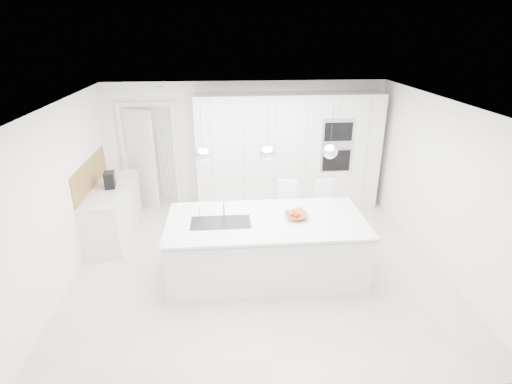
{
  "coord_description": "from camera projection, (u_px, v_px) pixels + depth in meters",
  "views": [
    {
      "loc": [
        -0.48,
        -5.35,
        3.44
      ],
      "look_at": [
        0.0,
        0.3,
        1.1
      ],
      "focal_mm": 28.0,
      "sensor_mm": 36.0,
      "label": 1
    }
  ],
  "objects": [
    {
      "name": "floor",
      "position": [
        258.0,
        264.0,
        6.28
      ],
      "size": [
        5.5,
        5.5,
        0.0
      ],
      "primitive_type": "plane",
      "color": "beige",
      "rests_on": "ground"
    },
    {
      "name": "wall_back",
      "position": [
        247.0,
        144.0,
        8.1
      ],
      "size": [
        5.5,
        0.0,
        5.5
      ],
      "primitive_type": "plane",
      "rotation": [
        1.57,
        0.0,
        0.0
      ],
      "color": "white",
      "rests_on": "ground"
    },
    {
      "name": "wall_left",
      "position": [
        62.0,
        197.0,
        5.58
      ],
      "size": [
        0.0,
        5.0,
        5.0
      ],
      "primitive_type": "plane",
      "rotation": [
        1.57,
        0.0,
        1.57
      ],
      "color": "white",
      "rests_on": "ground"
    },
    {
      "name": "ceiling",
      "position": [
        258.0,
        104.0,
        5.32
      ],
      "size": [
        5.5,
        5.5,
        0.0
      ],
      "primitive_type": "plane",
      "rotation": [
        3.14,
        0.0,
        0.0
      ],
      "color": "white",
      "rests_on": "wall_back"
    },
    {
      "name": "tall_cabinets",
      "position": [
        288.0,
        152.0,
        7.93
      ],
      "size": [
        3.6,
        0.6,
        2.3
      ],
      "primitive_type": "cube",
      "color": "white",
      "rests_on": "floor"
    },
    {
      "name": "oven_stack",
      "position": [
        337.0,
        146.0,
        7.63
      ],
      "size": [
        0.62,
        0.04,
        1.05
      ],
      "primitive_type": null,
      "color": "#A5A5A8",
      "rests_on": "tall_cabinets"
    },
    {
      "name": "doorway_frame",
      "position": [
        150.0,
        158.0,
        8.01
      ],
      "size": [
        1.11,
        0.08,
        2.13
      ],
      "primitive_type": null,
      "color": "white",
      "rests_on": "floor"
    },
    {
      "name": "hallway_door",
      "position": [
        137.0,
        160.0,
        7.95
      ],
      "size": [
        0.76,
        0.38,
        2.0
      ],
      "primitive_type": "cube",
      "rotation": [
        0.0,
        0.0,
        -0.44
      ],
      "color": "white",
      "rests_on": "floor"
    },
    {
      "name": "radiator",
      "position": [
        167.0,
        166.0,
        8.09
      ],
      "size": [
        0.32,
        0.04,
        1.4
      ],
      "primitive_type": null,
      "color": "white",
      "rests_on": "floor"
    },
    {
      "name": "left_base_cabinets",
      "position": [
        113.0,
        212.0,
        7.03
      ],
      "size": [
        0.6,
        1.8,
        0.86
      ],
      "primitive_type": "cube",
      "color": "white",
      "rests_on": "floor"
    },
    {
      "name": "left_worktop",
      "position": [
        110.0,
        189.0,
        6.85
      ],
      "size": [
        0.62,
        1.82,
        0.04
      ],
      "primitive_type": "cube",
      "color": "white",
      "rests_on": "left_base_cabinets"
    },
    {
      "name": "oak_backsplash",
      "position": [
        90.0,
        174.0,
        6.73
      ],
      "size": [
        0.02,
        1.8,
        0.5
      ],
      "primitive_type": "cube",
      "color": "olive",
      "rests_on": "wall_left"
    },
    {
      "name": "island_base",
      "position": [
        266.0,
        250.0,
        5.84
      ],
      "size": [
        2.8,
        1.2,
        0.86
      ],
      "primitive_type": "cube",
      "color": "white",
      "rests_on": "floor"
    },
    {
      "name": "island_worktop",
      "position": [
        266.0,
        220.0,
        5.72
      ],
      "size": [
        2.84,
        1.4,
        0.04
      ],
      "primitive_type": "cube",
      "color": "white",
      "rests_on": "island_base"
    },
    {
      "name": "island_sink",
      "position": [
        221.0,
        228.0,
        5.64
      ],
      "size": [
        0.84,
        0.44,
        0.18
      ],
      "primitive_type": null,
      "color": "#3F3F42",
      "rests_on": "island_worktop"
    },
    {
      "name": "island_tap",
      "position": [
        224.0,
        207.0,
        5.74
      ],
      "size": [
        0.02,
        0.02,
        0.3
      ],
      "primitive_type": "cylinder",
      "color": "white",
      "rests_on": "island_worktop"
    },
    {
      "name": "pendant_left",
      "position": [
        203.0,
        155.0,
        5.22
      ],
      "size": [
        0.2,
        0.2,
        0.2
      ],
      "primitive_type": "sphere",
      "color": "white",
      "rests_on": "ceiling"
    },
    {
      "name": "pendant_mid",
      "position": [
        267.0,
        153.0,
        5.28
      ],
      "size": [
        0.2,
        0.2,
        0.2
      ],
      "primitive_type": "sphere",
      "color": "white",
      "rests_on": "ceiling"
    },
    {
      "name": "pendant_right",
      "position": [
        330.0,
        152.0,
        5.35
      ],
      "size": [
        0.2,
        0.2,
        0.2
      ],
      "primitive_type": "sphere",
      "color": "white",
      "rests_on": "ceiling"
    },
    {
      "name": "fruit_bowl",
      "position": [
        297.0,
        216.0,
        5.72
      ],
      "size": [
        0.37,
        0.37,
        0.08
      ],
      "primitive_type": "imported",
      "rotation": [
        0.0,
        0.0,
        0.17
      ],
      "color": "olive",
      "rests_on": "island_worktop"
    },
    {
      "name": "espresso_machine",
      "position": [
        110.0,
        180.0,
        6.8
      ],
      "size": [
        0.2,
        0.28,
        0.27
      ],
      "primitive_type": "cube",
      "rotation": [
        0.0,
        0.0,
        0.14
      ],
      "color": "black",
      "rests_on": "left_worktop"
    },
    {
      "name": "bar_stool_left",
      "position": [
        288.0,
        214.0,
        6.69
      ],
      "size": [
        0.52,
        0.6,
        1.09
      ],
      "primitive_type": null,
      "rotation": [
        0.0,
        0.0,
        -0.39
      ],
      "color": "white",
      "rests_on": "floor"
    },
    {
      "name": "bar_stool_right",
      "position": [
        326.0,
        214.0,
        6.69
      ],
      "size": [
        0.45,
        0.56,
        1.1
      ],
      "primitive_type": null,
      "rotation": [
        0.0,
        0.0,
        0.18
      ],
      "color": "white",
      "rests_on": "floor"
    },
    {
      "name": "apple_a",
      "position": [
        293.0,
        214.0,
        5.71
      ],
      "size": [
        0.08,
        0.08,
        0.08
      ],
      "primitive_type": "sphere",
      "color": "red",
      "rests_on": "fruit_bowl"
    },
    {
      "name": "apple_b",
      "position": [
        297.0,
        215.0,
        5.66
      ],
      "size": [
        0.09,
        0.09,
        0.09
      ],
      "primitive_type": "sphere",
      "color": "red",
      "rests_on": "fruit_bowl"
    },
    {
      "name": "apple_c",
      "position": [
        298.0,
        215.0,
        5.68
      ],
      "size": [
        0.08,
        0.08,
        0.08
      ],
      "primitive_type": "sphere",
      "color": "red",
      "rests_on": "fruit_bowl"
    },
    {
      "name": "banana_bunch",
      "position": [
        296.0,
        211.0,
        5.68
      ],
      "size": [
        0.25,
        0.18,
        0.22
      ],
      "primitive_type": "torus",
      "rotation": [
        1.22,
        0.0,
        0.35
      ],
      "color": "gold",
      "rests_on": "fruit_bowl"
    }
  ]
}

